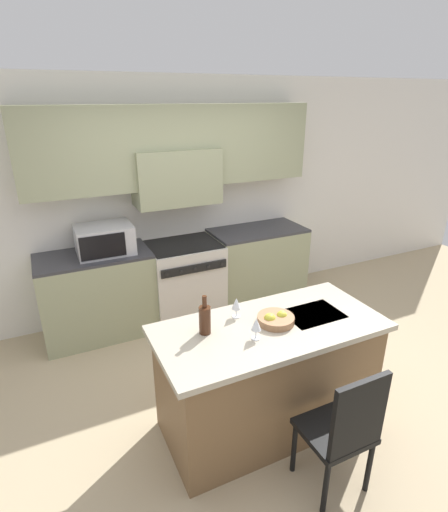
# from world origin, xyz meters

# --- Properties ---
(ground_plane) EXTENTS (10.00, 10.00, 0.00)m
(ground_plane) POSITION_xyz_m (0.00, 0.00, 0.00)
(ground_plane) COLOR tan
(back_cabinetry) EXTENTS (10.00, 0.46, 2.70)m
(back_cabinetry) POSITION_xyz_m (0.00, 1.88, 1.58)
(back_cabinetry) COLOR silver
(back_cabinetry) RESTS_ON ground_plane
(back_counter) EXTENTS (3.15, 0.62, 0.94)m
(back_counter) POSITION_xyz_m (-0.00, 1.62, 0.47)
(back_counter) COLOR gray
(back_counter) RESTS_ON ground_plane
(range_stove) EXTENTS (0.82, 0.70, 0.91)m
(range_stove) POSITION_xyz_m (0.00, 1.60, 0.46)
(range_stove) COLOR beige
(range_stove) RESTS_ON ground_plane
(microwave) EXTENTS (0.57, 0.43, 0.30)m
(microwave) POSITION_xyz_m (-0.85, 1.62, 1.09)
(microwave) COLOR #B7B7BC
(microwave) RESTS_ON back_counter
(kitchen_island) EXTENTS (1.71, 0.80, 0.92)m
(kitchen_island) POSITION_xyz_m (-0.02, -0.31, 0.46)
(kitchen_island) COLOR brown
(kitchen_island) RESTS_ON ground_plane
(island_chair) EXTENTS (0.42, 0.40, 0.98)m
(island_chair) POSITION_xyz_m (0.10, -1.04, 0.54)
(island_chair) COLOR black
(island_chair) RESTS_ON ground_plane
(wine_bottle) EXTENTS (0.08, 0.08, 0.29)m
(wine_bottle) POSITION_xyz_m (-0.49, -0.20, 1.03)
(wine_bottle) COLOR #422314
(wine_bottle) RESTS_ON kitchen_island
(wine_glass_near) EXTENTS (0.07, 0.07, 0.16)m
(wine_glass_near) POSITION_xyz_m (-0.20, -0.42, 1.02)
(wine_glass_near) COLOR white
(wine_glass_near) RESTS_ON kitchen_island
(wine_glass_far) EXTENTS (0.07, 0.07, 0.16)m
(wine_glass_far) POSITION_xyz_m (-0.19, -0.10, 1.02)
(wine_glass_far) COLOR white
(wine_glass_far) RESTS_ON kitchen_island
(fruit_bowl) EXTENTS (0.28, 0.28, 0.09)m
(fruit_bowl) POSITION_xyz_m (0.03, -0.30, 0.95)
(fruit_bowl) COLOR #996B47
(fruit_bowl) RESTS_ON kitchen_island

